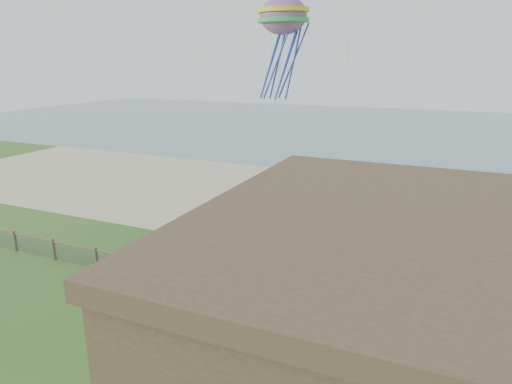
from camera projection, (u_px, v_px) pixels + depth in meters
The scene contains 7 objects.
ground at pixel (109, 366), 16.39m from camera, with size 160.00×160.00×0.00m, color #264E1A.
sand_beach at pixel (302, 201), 35.72m from camera, with size 72.00×20.00×0.02m, color tan.
ocean at pixel (387, 128), 74.38m from camera, with size 160.00×68.00×0.02m, color slate.
chainlink_fence at pixel (195, 282), 21.51m from camera, with size 36.20×0.20×1.25m, color brown, non-canonical shape.
motel_deck at pixel (506, 373), 15.65m from camera, with size 15.00×2.00×0.50m, color brown.
picnic_table at pixel (376, 339), 17.33m from camera, with size 1.90×1.44×0.80m, color brown, non-canonical shape.
octopus_kite at pixel (283, 45), 27.86m from camera, with size 3.24×2.28×6.66m, color #E93E24, non-canonical shape.
Camera 1 is at (10.53, -10.66, 10.57)m, focal length 32.00 mm.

